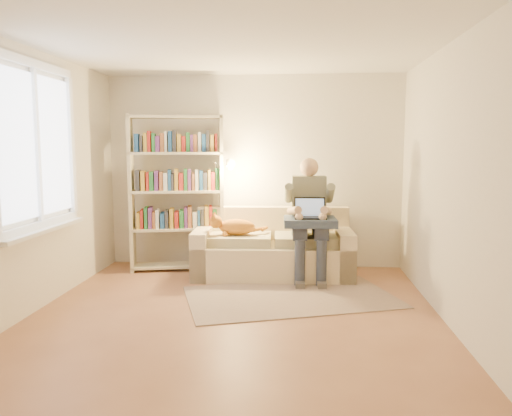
# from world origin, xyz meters

# --- Properties ---
(floor) EXTENTS (4.50, 4.50, 0.00)m
(floor) POSITION_xyz_m (0.00, 0.00, 0.00)
(floor) COLOR #8E5C40
(floor) RESTS_ON ground
(ceiling) EXTENTS (4.00, 4.50, 0.02)m
(ceiling) POSITION_xyz_m (0.00, 0.00, 2.60)
(ceiling) COLOR white
(ceiling) RESTS_ON wall_back
(wall_left) EXTENTS (0.02, 4.50, 2.60)m
(wall_left) POSITION_xyz_m (-2.00, 0.00, 1.30)
(wall_left) COLOR silver
(wall_left) RESTS_ON floor
(wall_right) EXTENTS (0.02, 4.50, 2.60)m
(wall_right) POSITION_xyz_m (2.00, 0.00, 1.30)
(wall_right) COLOR silver
(wall_right) RESTS_ON floor
(wall_back) EXTENTS (4.00, 0.02, 2.60)m
(wall_back) POSITION_xyz_m (0.00, 2.25, 1.30)
(wall_back) COLOR silver
(wall_back) RESTS_ON floor
(wall_front) EXTENTS (4.00, 0.02, 2.60)m
(wall_front) POSITION_xyz_m (0.00, -2.25, 1.30)
(wall_front) COLOR silver
(wall_front) RESTS_ON floor
(window) EXTENTS (0.12, 1.52, 1.69)m
(window) POSITION_xyz_m (-1.95, 0.20, 1.38)
(window) COLOR white
(window) RESTS_ON wall_left
(sofa) EXTENTS (2.03, 0.98, 0.85)m
(sofa) POSITION_xyz_m (0.29, 1.72, 0.31)
(sofa) COLOR beige
(sofa) RESTS_ON floor
(person) EXTENTS (0.45, 0.70, 1.50)m
(person) POSITION_xyz_m (0.75, 1.59, 0.84)
(person) COLOR gray
(person) RESTS_ON sofa
(cat) EXTENTS (0.69, 0.26, 0.25)m
(cat) POSITION_xyz_m (-0.19, 1.58, 0.65)
(cat) COLOR orange
(cat) RESTS_ON sofa
(blanket) EXTENTS (0.65, 0.54, 0.10)m
(blanket) POSITION_xyz_m (0.78, 1.44, 0.74)
(blanket) COLOR #2D3A4F
(blanket) RESTS_ON person
(laptop) EXTENTS (0.39, 0.34, 0.31)m
(laptop) POSITION_xyz_m (0.78, 1.45, 0.85)
(laptop) COLOR black
(laptop) RESTS_ON blanket
(bookshelf) EXTENTS (1.40, 0.55, 2.06)m
(bookshelf) POSITION_xyz_m (-0.99, 1.90, 1.14)
(bookshelf) COLOR beige
(bookshelf) RESTS_ON floor
(rug) EXTENTS (2.52, 1.95, 0.01)m
(rug) POSITION_xyz_m (0.54, 0.76, 0.01)
(rug) COLOR gray
(rug) RESTS_ON floor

